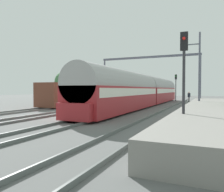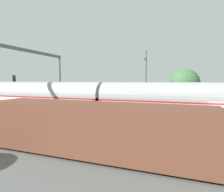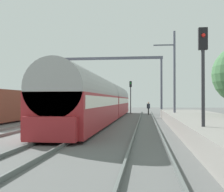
{
  "view_description": "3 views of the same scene",
  "coord_description": "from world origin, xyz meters",
  "px_view_note": "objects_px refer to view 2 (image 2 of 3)",
  "views": [
    {
      "loc": [
        9.79,
        -17.01,
        2.11
      ],
      "look_at": [
        2.13,
        0.29,
        1.54
      ],
      "focal_mm": 35.48,
      "sensor_mm": 36.0,
      "label": 1
    },
    {
      "loc": [
        -15.63,
        3.56,
        4.16
      ],
      "look_at": [
        1.3,
        9.59,
        2.63
      ],
      "focal_mm": 29.64,
      "sensor_mm": 36.0,
      "label": 2
    },
    {
      "loc": [
        6.28,
        -17.36,
        1.97
      ],
      "look_at": [
        1.06,
        26.33,
        2.63
      ],
      "focal_mm": 45.2,
      "sensor_mm": 36.0,
      "label": 3
    }
  ],
  "objects_px": {
    "freight_car": "(93,128)",
    "catenary_gantry": "(14,64)",
    "person_crossing": "(49,102)",
    "railway_signal_far": "(14,88)",
    "passenger_train": "(103,101)"
  },
  "relations": [
    {
      "from": "freight_car",
      "to": "catenary_gantry",
      "type": "distance_m",
      "value": 14.79
    },
    {
      "from": "person_crossing",
      "to": "railway_signal_far",
      "type": "xyz_separation_m",
      "value": [
        -2.62,
        3.65,
        2.09
      ]
    },
    {
      "from": "freight_car",
      "to": "person_crossing",
      "type": "distance_m",
      "value": 18.67
    },
    {
      "from": "passenger_train",
      "to": "person_crossing",
      "type": "xyz_separation_m",
      "value": [
        4.54,
        10.46,
        -0.94
      ]
    },
    {
      "from": "passenger_train",
      "to": "freight_car",
      "type": "height_order",
      "value": "passenger_train"
    },
    {
      "from": "passenger_train",
      "to": "person_crossing",
      "type": "relative_size",
      "value": 18.99
    },
    {
      "from": "railway_signal_far",
      "to": "catenary_gantry",
      "type": "height_order",
      "value": "catenary_gantry"
    },
    {
      "from": "freight_car",
      "to": "catenary_gantry",
      "type": "bearing_deg",
      "value": 63.11
    },
    {
      "from": "person_crossing",
      "to": "railway_signal_far",
      "type": "relative_size",
      "value": 0.36
    },
    {
      "from": "catenary_gantry",
      "to": "person_crossing",
      "type": "bearing_deg",
      "value": 6.72
    },
    {
      "from": "railway_signal_far",
      "to": "catenary_gantry",
      "type": "xyz_separation_m",
      "value": [
        -4.04,
        -4.43,
        2.82
      ]
    },
    {
      "from": "railway_signal_far",
      "to": "catenary_gantry",
      "type": "distance_m",
      "value": 6.63
    },
    {
      "from": "passenger_train",
      "to": "catenary_gantry",
      "type": "bearing_deg",
      "value": 102.4
    },
    {
      "from": "freight_car",
      "to": "person_crossing",
      "type": "xyz_separation_m",
      "value": [
        13.04,
        13.36,
        -0.44
      ]
    },
    {
      "from": "catenary_gantry",
      "to": "freight_car",
      "type": "bearing_deg",
      "value": -116.89
    }
  ]
}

